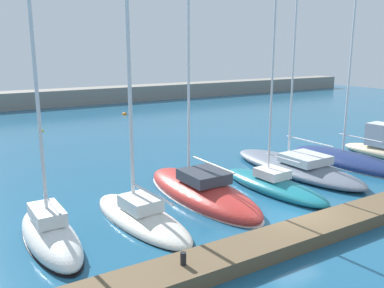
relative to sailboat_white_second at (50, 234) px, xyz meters
The scene contains 12 objects.
ground_plane 10.21m from the sailboat_white_second, 18.67° to the right, with size 120.00×120.00×0.00m, color #1E567A.
dock_pier 10.92m from the sailboat_white_second, 27.69° to the right, with size 31.46×1.74×0.55m, color brown.
breakwater_seawall 41.94m from the sailboat_white_second, 76.67° to the left, with size 108.00×3.71×2.15m, color gray.
sailboat_white_second is the anchor object (origin of this frame).
sailboat_ivory_third 3.94m from the sailboat_white_second, ahead, with size 2.89×7.40×11.33m.
sailboat_red_fourth 8.02m from the sailboat_white_second, ahead, with size 3.09×9.15×19.11m.
sailboat_teal_fifth 11.76m from the sailboat_white_second, ahead, with size 2.45×7.29×13.76m.
sailboat_slate_sixth 15.46m from the sailboat_white_second, ahead, with size 3.40×10.15×21.83m.
sailboat_navy_seventh 19.61m from the sailboat_white_second, ahead, with size 2.98×8.68×13.68m.
mooring_buoy_yellow 24.03m from the sailboat_white_second, 78.68° to the left, with size 0.53×0.53×0.53m, color yellow.
mooring_buoy_orange 32.61m from the sailboat_white_second, 62.14° to the left, with size 0.58×0.58×0.58m, color orange.
dock_bollard 5.95m from the sailboat_white_second, 58.62° to the right, with size 0.20×0.20×0.44m, color black.
Camera 1 is at (-12.85, -12.46, 7.49)m, focal length 38.68 mm.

